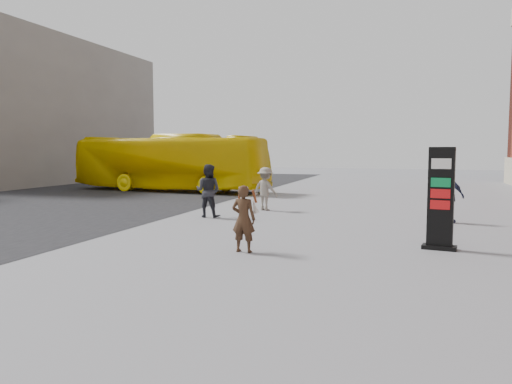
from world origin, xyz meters
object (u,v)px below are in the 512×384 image
(woman, at_px, (244,218))
(pedestrian_a, at_px, (208,191))
(info_pylon, at_px, (441,199))
(bus, at_px, (170,163))
(pedestrian_c, at_px, (449,196))
(pedestrian_b, at_px, (265,189))

(woman, relative_size, pedestrian_a, 0.84)
(info_pylon, xyz_separation_m, bus, (-13.87, 13.03, 0.38))
(woman, xyz_separation_m, pedestrian_c, (4.89, 6.36, 0.08))
(bus, bearing_deg, pedestrian_a, -140.13)
(woman, height_order, pedestrian_b, pedestrian_b)
(info_pylon, distance_m, pedestrian_b, 8.61)
(pedestrian_b, relative_size, pedestrian_c, 0.96)
(bus, distance_m, pedestrian_a, 11.42)
(pedestrian_a, bearing_deg, bus, -55.96)
(pedestrian_a, distance_m, pedestrian_b, 2.83)
(info_pylon, relative_size, pedestrian_b, 1.46)
(woman, bearing_deg, pedestrian_b, -75.64)
(bus, relative_size, pedestrian_c, 6.54)
(bus, distance_m, pedestrian_c, 16.64)
(info_pylon, relative_size, pedestrian_a, 1.32)
(info_pylon, bearing_deg, pedestrian_a, 163.16)
(bus, bearing_deg, pedestrian_c, -114.25)
(woman, height_order, pedestrian_c, pedestrian_c)
(pedestrian_b, bearing_deg, pedestrian_a, 81.04)
(info_pylon, height_order, pedestrian_b, info_pylon)
(woman, bearing_deg, info_pylon, -157.16)
(pedestrian_a, bearing_deg, woman, 120.81)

